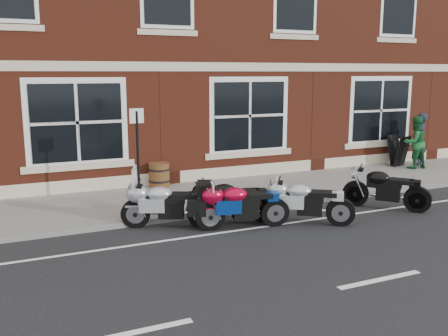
{
  "coord_description": "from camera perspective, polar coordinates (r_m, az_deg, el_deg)",
  "views": [
    {
      "loc": [
        -5.33,
        -8.77,
        3.25
      ],
      "look_at": [
        -0.65,
        1.6,
        1.06
      ],
      "focal_mm": 40.0,
      "sensor_mm": 36.0,
      "label": 1
    }
  ],
  "objects": [
    {
      "name": "parking_sign",
      "position": [
        11.46,
        -9.83,
        1.81
      ],
      "size": [
        0.33,
        0.06,
        2.34
      ],
      "rotation": [
        0.0,
        0.0,
        0.11
      ],
      "color": "black",
      "rests_on": "sidewalk"
    },
    {
      "name": "a_board_sign",
      "position": [
        17.87,
        19.28,
        1.89
      ],
      "size": [
        0.71,
        0.56,
        1.04
      ],
      "primitive_type": null,
      "rotation": [
        0.0,
        0.0,
        0.24
      ],
      "color": "black",
      "rests_on": "sidewalk"
    },
    {
      "name": "sidewalk",
      "position": [
        13.31,
        0.07,
        -2.97
      ],
      "size": [
        30.0,
        3.0,
        0.12
      ],
      "primitive_type": "cube",
      "color": "slate",
      "rests_on": "ground"
    },
    {
      "name": "moto_touring_silver",
      "position": [
        10.62,
        -6.66,
        -3.95
      ],
      "size": [
        1.91,
        0.93,
        1.33
      ],
      "rotation": [
        0.0,
        0.0,
        1.16
      ],
      "color": "black",
      "rests_on": "ground"
    },
    {
      "name": "barrel_planter",
      "position": [
        13.93,
        -7.42,
        -0.78
      ],
      "size": [
        0.6,
        0.6,
        0.67
      ],
      "color": "#463612",
      "rests_on": "sidewalk"
    },
    {
      "name": "kerb",
      "position": [
        11.94,
        3.21,
        -4.62
      ],
      "size": [
        30.0,
        0.16,
        0.12
      ],
      "primitive_type": "cube",
      "color": "slate",
      "rests_on": "ground"
    },
    {
      "name": "moto_naked_black",
      "position": [
        12.59,
        17.88,
        -2.1
      ],
      "size": [
        1.43,
        1.66,
        0.93
      ],
      "rotation": [
        0.0,
        0.0,
        0.7
      ],
      "color": "black",
      "rests_on": "ground"
    },
    {
      "name": "pedestrian_right",
      "position": [
        17.55,
        20.98,
        2.73
      ],
      "size": [
        0.88,
        0.72,
        1.72
      ],
      "primitive_type": "imported",
      "rotation": [
        0.0,
        0.0,
        3.06
      ],
      "color": "#195929",
      "rests_on": "sidewalk"
    },
    {
      "name": "ground",
      "position": [
        10.77,
        6.72,
        -6.75
      ],
      "size": [
        80.0,
        80.0,
        0.0
      ],
      "primitive_type": "plane",
      "color": "black",
      "rests_on": "ground"
    },
    {
      "name": "moto_sport_black",
      "position": [
        10.86,
        0.68,
        -3.68
      ],
      "size": [
        1.97,
        0.64,
        0.9
      ],
      "rotation": [
        0.0,
        0.0,
        1.31
      ],
      "color": "black",
      "rests_on": "ground"
    },
    {
      "name": "pedestrian_left",
      "position": [
        18.15,
        21.45,
        3.06
      ],
      "size": [
        0.78,
        0.73,
        1.78
      ],
      "primitive_type": "imported",
      "rotation": [
        0.0,
        0.0,
        3.77
      ],
      "color": "#1A1D2F",
      "rests_on": "sidewalk"
    },
    {
      "name": "moto_sport_red",
      "position": [
        10.5,
        1.92,
        -4.15
      ],
      "size": [
        2.01,
        0.54,
        0.91
      ],
      "rotation": [
        0.0,
        0.0,
        1.36
      ],
      "color": "black",
      "rests_on": "ground"
    },
    {
      "name": "moto_sport_silver",
      "position": [
        10.94,
        9.31,
        -3.7
      ],
      "size": [
        1.73,
        1.26,
        0.91
      ],
      "rotation": [
        0.0,
        0.0,
        0.96
      ],
      "color": "black",
      "rests_on": "ground"
    }
  ]
}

